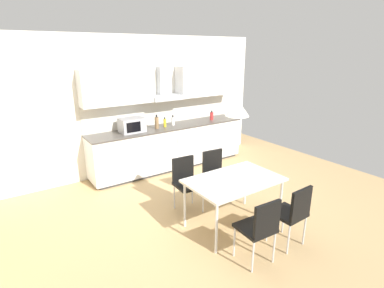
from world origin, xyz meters
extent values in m
cube|color=tan|center=(0.00, 0.00, -0.01)|extent=(8.05, 7.20, 0.02)
cube|color=silver|center=(0.00, 2.45, 1.40)|extent=(6.44, 0.10, 2.80)
cube|color=#333333|center=(0.77, 2.08, 0.03)|extent=(3.37, 0.59, 0.05)
cube|color=silver|center=(0.77, 2.08, 0.48)|extent=(3.51, 0.65, 0.86)
cube|color=#4C4742|center=(0.77, 2.08, 0.92)|extent=(3.53, 0.67, 0.03)
cube|color=silver|center=(-0.73, 1.74, 0.69)|extent=(0.01, 0.01, 0.14)
cube|color=silver|center=(-0.23, 1.74, 0.69)|extent=(0.01, 0.01, 0.14)
cube|color=silver|center=(0.27, 1.74, 0.69)|extent=(0.01, 0.01, 0.14)
cube|color=silver|center=(0.77, 1.74, 0.69)|extent=(0.01, 0.01, 0.14)
cube|color=silver|center=(0.77, 2.39, 1.19)|extent=(3.51, 0.02, 0.50)
cube|color=silver|center=(-0.28, 2.23, 1.83)|extent=(1.41, 0.34, 0.68)
cube|color=silver|center=(1.83, 2.23, 1.83)|extent=(1.41, 0.34, 0.68)
cube|color=#B7BABF|center=(0.77, 2.21, 1.54)|extent=(0.70, 0.40, 0.10)
cube|color=#B7BABF|center=(0.77, 2.32, 1.85)|extent=(0.20, 0.16, 0.63)
cube|color=#ADADB2|center=(-0.08, 2.08, 1.08)|extent=(0.48, 0.34, 0.28)
cube|color=black|center=(-0.12, 1.90, 1.08)|extent=(0.29, 0.01, 0.20)
cylinder|color=brown|center=(0.45, 2.04, 1.06)|extent=(0.08, 0.08, 0.24)
cylinder|color=black|center=(0.45, 2.04, 1.20)|extent=(0.03, 0.03, 0.05)
cylinder|color=red|center=(1.90, 2.04, 1.03)|extent=(0.08, 0.08, 0.18)
cylinder|color=black|center=(1.90, 2.04, 1.13)|extent=(0.03, 0.03, 0.04)
cylinder|color=white|center=(0.88, 2.10, 1.03)|extent=(0.07, 0.07, 0.18)
cylinder|color=black|center=(0.88, 2.10, 1.14)|extent=(0.03, 0.03, 0.04)
cylinder|color=yellow|center=(0.65, 2.07, 1.02)|extent=(0.06, 0.06, 0.17)
cylinder|color=black|center=(0.65, 2.07, 1.13)|extent=(0.02, 0.02, 0.04)
cube|color=silver|center=(0.34, -0.47, 0.73)|extent=(1.33, 0.85, 0.04)
cylinder|color=silver|center=(-0.26, -0.84, 0.36)|extent=(0.04, 0.04, 0.71)
cylinder|color=silver|center=(0.95, -0.84, 0.36)|extent=(0.04, 0.04, 0.71)
cylinder|color=silver|center=(-0.26, -0.11, 0.36)|extent=(0.04, 0.04, 0.71)
cylinder|color=silver|center=(0.95, -0.11, 0.36)|extent=(0.04, 0.04, 0.71)
cube|color=black|center=(0.04, -1.20, 0.45)|extent=(0.42, 0.42, 0.04)
cube|color=black|center=(0.03, -1.38, 0.67)|extent=(0.38, 0.06, 0.40)
cylinder|color=silver|center=(-0.12, -1.02, 0.21)|extent=(0.02, 0.02, 0.43)
cylinder|color=silver|center=(0.22, -1.04, 0.21)|extent=(0.02, 0.02, 0.43)
cylinder|color=silver|center=(-0.14, -1.36, 0.21)|extent=(0.02, 0.02, 0.43)
cylinder|color=silver|center=(0.20, -1.38, 0.21)|extent=(0.02, 0.02, 0.43)
cube|color=black|center=(0.64, -1.20, 0.45)|extent=(0.41, 0.41, 0.04)
cube|color=black|center=(0.65, -1.38, 0.67)|extent=(0.38, 0.05, 0.40)
cylinder|color=silver|center=(0.47, -1.04, 0.21)|extent=(0.02, 0.02, 0.43)
cylinder|color=silver|center=(0.81, -1.02, 0.21)|extent=(0.02, 0.02, 0.43)
cylinder|color=silver|center=(0.48, -1.38, 0.21)|extent=(0.02, 0.02, 0.43)
cylinder|color=silver|center=(0.82, -1.36, 0.21)|extent=(0.02, 0.02, 0.43)
cube|color=black|center=(0.04, 0.25, 0.45)|extent=(0.43, 0.43, 0.04)
cube|color=black|center=(0.06, 0.43, 0.67)|extent=(0.38, 0.07, 0.40)
cylinder|color=silver|center=(0.20, 0.07, 0.21)|extent=(0.02, 0.02, 0.43)
cylinder|color=silver|center=(-0.14, 0.09, 0.21)|extent=(0.02, 0.02, 0.43)
cylinder|color=silver|center=(0.23, 0.41, 0.21)|extent=(0.02, 0.02, 0.43)
cylinder|color=silver|center=(-0.11, 0.43, 0.21)|extent=(0.02, 0.02, 0.43)
cube|color=black|center=(0.64, 0.25, 0.45)|extent=(0.43, 0.43, 0.04)
cube|color=black|center=(0.66, 0.43, 0.67)|extent=(0.38, 0.07, 0.40)
cylinder|color=silver|center=(0.80, 0.07, 0.21)|extent=(0.02, 0.02, 0.43)
cylinder|color=silver|center=(0.46, 0.10, 0.21)|extent=(0.02, 0.02, 0.43)
cylinder|color=silver|center=(0.83, 0.41, 0.21)|extent=(0.02, 0.02, 0.43)
cylinder|color=silver|center=(0.49, 0.44, 0.21)|extent=(0.02, 0.02, 0.43)
cone|color=silver|center=(0.34, -0.47, 1.78)|extent=(0.32, 0.32, 0.22)
camera|label=1|loc=(-2.36, -3.36, 2.51)|focal=28.00mm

